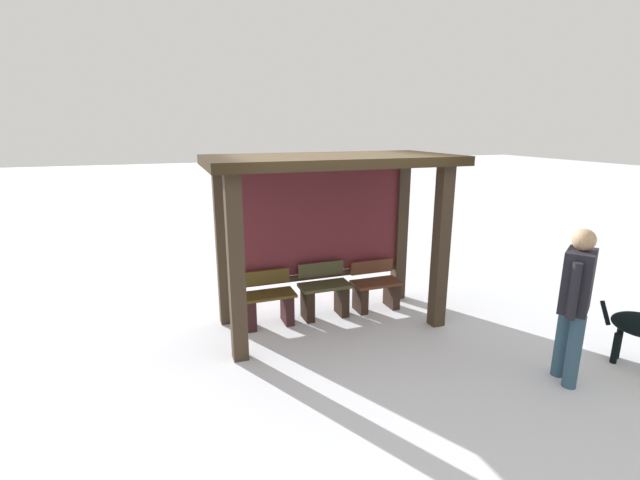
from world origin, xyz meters
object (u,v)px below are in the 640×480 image
object	(u,v)px
bus_shelter	(328,199)
bench_left_inside	(268,304)
bench_center_inside	(324,295)
bench_right_inside	(376,290)
person_walking	(576,295)

from	to	relation	value
bus_shelter	bench_left_inside	world-z (taller)	bus_shelter
bus_shelter	bench_left_inside	size ratio (longest dim) A/B	4.30
bus_shelter	bench_center_inside	world-z (taller)	bus_shelter
bus_shelter	bench_left_inside	distance (m)	1.65
bench_center_inside	bench_right_inside	world-z (taller)	bench_center_inside
bench_right_inside	person_walking	world-z (taller)	person_walking
bus_shelter	bench_right_inside	xyz separation A→B (m)	(0.82, 0.11, -1.44)
bench_left_inside	bench_center_inside	distance (m)	0.82
bench_left_inside	bench_center_inside	size ratio (longest dim) A/B	0.96
bench_right_inside	person_walking	distance (m)	2.75
bench_center_inside	bus_shelter	bearing A→B (deg)	-90.00
bus_shelter	bench_right_inside	distance (m)	1.66
bus_shelter	bench_center_inside	bearing A→B (deg)	90.00
bench_right_inside	person_walking	xyz separation A→B (m)	(1.02, -2.46, 0.69)
bench_center_inside	bench_right_inside	xyz separation A→B (m)	(0.82, 0.00, -0.03)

